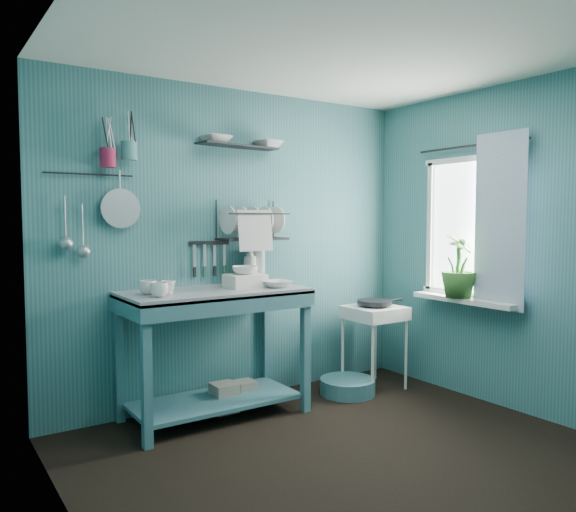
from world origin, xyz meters
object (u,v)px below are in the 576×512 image
colander (120,208)px  work_counter (215,353)px  mug_right (148,288)px  utensil_cup_magenta (108,158)px  wash_tub (245,281)px  hotplate_stand (374,347)px  soap_bottle (250,265)px  mug_left (159,290)px  water_bottle (259,265)px  floor_basin (348,386)px  frying_pan (375,302)px  storage_tin_small (245,393)px  potted_plant (459,266)px  storage_tin_large (224,398)px  mug_mid (168,288)px  utensil_cup_teal (129,151)px  dish_rack (253,220)px

colander → work_counter: bearing=-23.4°
mug_right → utensil_cup_magenta: (-0.19, 0.23, 0.89)m
wash_tub → hotplate_stand: (1.22, -0.10, -0.64)m
wash_tub → soap_bottle: bearing=52.3°
mug_left → water_bottle: (1.00, 0.38, 0.09)m
mug_right → hotplate_stand: bearing=-3.6°
water_bottle → hotplate_stand: size_ratio=0.39×
mug_right → floor_basin: (1.66, -0.14, -0.93)m
mug_right → frying_pan: size_ratio=0.41×
soap_bottle → frying_pan: (1.05, -0.32, -0.35)m
mug_right → frying_pan: (1.97, -0.12, -0.25)m
storage_tin_small → utensil_cup_magenta: bearing=171.5°
hotplate_stand → colander: colander is taller
frying_pan → potted_plant: size_ratio=0.58×
work_counter → storage_tin_large: size_ratio=6.10×
wash_tub → floor_basin: bearing=-7.6°
utensil_cup_magenta → potted_plant: bearing=-20.4°
work_counter → mug_mid: 0.65m
floor_basin → utensil_cup_teal: bearing=167.7°
hotplate_stand → floor_basin: size_ratio=1.54×
water_bottle → floor_basin: water_bottle is taller
colander → utensil_cup_teal: bearing=-26.7°
storage_tin_large → storage_tin_small: (0.20, 0.03, -0.01)m
wash_tub → mug_left: bearing=-169.1°
mug_left → wash_tub: (0.73, 0.14, 0.00)m
colander → utensil_cup_magenta: bearing=-161.5°
hotplate_stand → frying_pan: 0.39m
colander → floor_basin: size_ratio=0.61×
work_counter → wash_tub: wash_tub is taller
hotplate_stand → dish_rack: (-1.04, 0.30, 1.10)m
work_counter → mug_right: mug_right is taller
colander → wash_tub: bearing=-18.2°
potted_plant → storage_tin_small: 1.99m
mug_mid → utensil_cup_teal: utensil_cup_teal is taller
hotplate_stand → floor_basin: hotplate_stand is taller
soap_bottle → storage_tin_large: (-0.32, -0.15, -0.99)m
potted_plant → frying_pan: bearing=122.3°
storage_tin_large → dish_rack: bearing=21.1°
mug_right → potted_plant: size_ratio=0.24×
dish_rack → work_counter: bearing=-153.6°
frying_pan → dish_rack: (-1.04, 0.30, 0.71)m
mug_right → colander: bearing=110.7°
soap_bottle → frying_pan: bearing=-17.1°
mug_mid → utensil_cup_teal: bearing=118.7°
utensil_cup_teal → potted_plant: bearing=-21.5°
wash_tub → potted_plant: 1.74m
frying_pan → storage_tin_small: bearing=170.1°
colander → potted_plant: colander is taller
mug_left → mug_right: size_ratio=1.00×
wash_tub → floor_basin: size_ratio=0.61×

